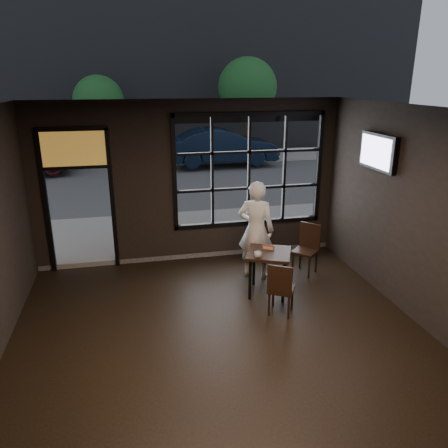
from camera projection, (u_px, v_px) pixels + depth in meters
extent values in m
cube|color=black|center=(230.00, 359.00, 5.84)|extent=(6.00, 7.00, 0.02)
cube|color=black|center=(232.00, 112.00, 4.81)|extent=(6.00, 7.00, 0.02)
cube|color=black|center=(445.00, 230.00, 5.94)|extent=(0.04, 7.00, 3.20)
cube|color=black|center=(249.00, 170.00, 8.74)|extent=(3.06, 0.12, 2.28)
cube|color=orange|center=(74.00, 148.00, 7.89)|extent=(1.20, 0.06, 0.70)
cube|color=#545456|center=(145.00, 136.00, 28.04)|extent=(60.00, 41.00, 0.04)
cube|color=#5B5956|center=(138.00, 4.00, 24.71)|extent=(28.00, 12.00, 15.00)
cube|color=black|center=(268.00, 273.00, 7.49)|extent=(0.94, 0.94, 0.77)
cube|color=black|center=(281.00, 287.00, 6.85)|extent=(0.52, 0.52, 0.88)
cube|color=black|center=(305.00, 250.00, 8.24)|extent=(0.58, 0.58, 0.96)
imported|color=silver|center=(256.00, 230.00, 7.99)|extent=(0.80, 0.70, 1.83)
imported|color=silver|center=(258.00, 255.00, 7.14)|extent=(0.17, 0.17, 0.10)
cube|color=black|center=(378.00, 152.00, 7.27)|extent=(0.12, 1.03, 0.60)
imported|color=black|center=(222.00, 147.00, 18.02)|extent=(4.56, 1.70, 1.49)
imported|color=#4B151B|center=(8.00, 154.00, 16.18)|extent=(4.77, 2.43, 1.56)
cylinder|color=#332114|center=(102.00, 139.00, 19.19)|extent=(0.18, 0.18, 1.97)
sphere|color=#215726|center=(99.00, 101.00, 18.67)|extent=(2.15, 2.15, 2.15)
cylinder|color=#332114|center=(247.00, 132.00, 19.78)|extent=(0.22, 0.22, 2.37)
sphere|color=#204C16|center=(247.00, 88.00, 19.16)|extent=(2.59, 2.59, 2.59)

